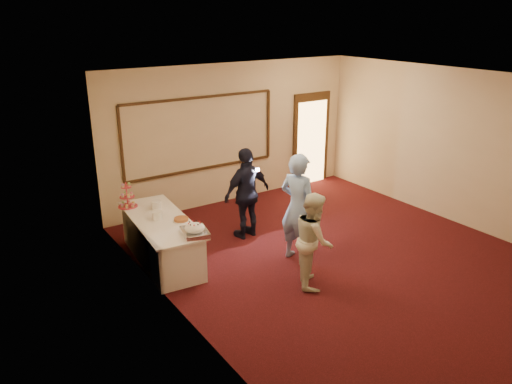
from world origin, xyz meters
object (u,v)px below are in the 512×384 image
Objects in this scene: plate_stack_b at (156,205)px; tart at (181,220)px; buffet_table at (162,240)px; plate_stack_a at (157,215)px; woman at (314,240)px; cupcake_stand at (127,197)px; pavlova_tray at (195,230)px; man at (298,208)px; guest at (247,193)px.

tart is (0.12, -0.72, -0.05)m from plate_stack_b.
buffet_table is 0.56m from tart.
plate_stack_a is 0.12× the size of woman.
plate_stack_b is (0.37, -0.38, -0.10)m from cupcake_stand.
tart is at bearing -49.08° from buffet_table.
man is (1.75, -0.32, 0.08)m from pavlova_tray.
guest reaches higher than cupcake_stand.
pavlova_tray is 0.39× the size of woman.
buffet_table is 1.02m from cupcake_stand.
cupcake_stand is 0.54m from plate_stack_b.
tart is at bearing 84.81° from pavlova_tray.
pavlova_tray is at bearing 85.38° from woman.
buffet_table is 3.90× the size of pavlova_tray.
pavlova_tray is at bearing -75.32° from cupcake_stand.
plate_stack_b is 0.10× the size of guest.
plate_stack_a is 2.32m from man.
tart is (0.05, 0.59, -0.06)m from pavlova_tray.
buffet_table is 8.27× the size of tart.
woman reaches higher than buffet_table.
woman is (1.88, -2.79, -0.21)m from cupcake_stand.
tart is at bearing 72.21° from woman.
plate_stack_b is (0.13, 0.44, 0.46)m from buffet_table.
cupcake_stand reaches higher than plate_stack_a.
plate_stack_b is at bearing 73.74° from buffet_table.
buffet_table is 1.21× the size of man.
pavlova_tray reaches higher than plate_stack_b.
guest is at bearing 30.00° from woman.
cupcake_stand is 2.13m from guest.
pavlova_tray is 0.59m from tart.
guest is at bearing 1.34° from plate_stack_a.
tart is 0.18× the size of woman.
plate_stack_b is 0.73m from tart.
cupcake_stand is 0.33× the size of woman.
man is (2.19, -2.01, -0.02)m from cupcake_stand.
guest is at bearing -7.44° from man.
woman is (1.44, -1.10, -0.11)m from pavlova_tray.
plate_stack_b reaches higher than plate_stack_a.
man is 1.26× the size of woman.
woman is at bearing -37.51° from pavlova_tray.
tart is at bearing -65.77° from cupcake_stand.
guest reaches higher than woman.
cupcake_stand is (-0.25, 0.81, 0.56)m from buffet_table.
buffet_table is at bearing 72.44° from woman.
cupcake_stand is 2.82× the size of plate_stack_b.
man is at bearing -28.26° from tart.
pavlova_tray is 3.39× the size of plate_stack_a.
man is 1.26m from guest.
man is at bearing -42.00° from plate_stack_b.
man is 0.86m from woman.
guest reaches higher than tart.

